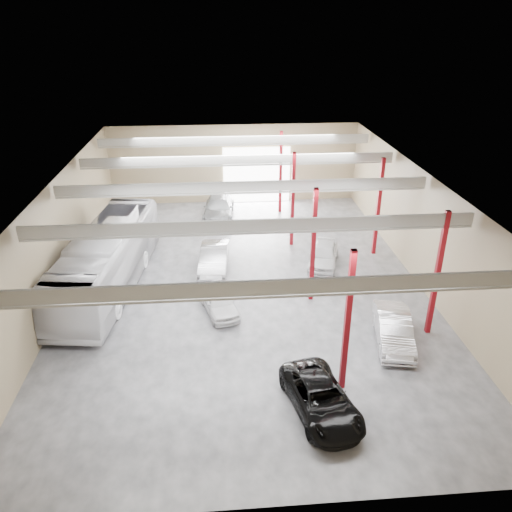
{
  "coord_description": "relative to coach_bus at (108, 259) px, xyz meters",
  "views": [
    {
      "loc": [
        -1.63,
        -27.79,
        15.5
      ],
      "look_at": [
        0.62,
        -0.35,
        2.2
      ],
      "focal_mm": 35.0,
      "sensor_mm": 36.0,
      "label": 1
    }
  ],
  "objects": [
    {
      "name": "car_right_far",
      "position": [
        14.0,
        1.91,
        -1.16
      ],
      "size": [
        3.07,
        4.92,
        1.56
      ],
      "primitive_type": "imported",
      "rotation": [
        0.0,
        0.0,
        -0.29
      ],
      "color": "white",
      "rests_on": "ground"
    },
    {
      "name": "black_sedan",
      "position": [
        11.0,
        -12.04,
        -1.23
      ],
      "size": [
        3.34,
        5.46,
        1.41
      ],
      "primitive_type": "imported",
      "rotation": [
        0.0,
        0.0,
        0.21
      ],
      "color": "black",
      "rests_on": "ground"
    },
    {
      "name": "coach_bus",
      "position": [
        0.0,
        0.0,
        0.0
      ],
      "size": [
        4.93,
        14.21,
        3.88
      ],
      "primitive_type": "imported",
      "rotation": [
        0.0,
        0.0,
        -0.12
      ],
      "color": "silver",
      "rests_on": "ground"
    },
    {
      "name": "car_row_b",
      "position": [
        6.52,
        1.67,
        -1.1
      ],
      "size": [
        2.21,
        5.25,
        1.69
      ],
      "primitive_type": "imported",
      "rotation": [
        0.0,
        0.0,
        -0.08
      ],
      "color": "#A5A6AA",
      "rests_on": "ground"
    },
    {
      "name": "depot_shell",
      "position": [
        8.63,
        -0.05,
        3.04
      ],
      "size": [
        22.12,
        32.12,
        7.06
      ],
      "color": "#3F4044",
      "rests_on": "ground"
    },
    {
      "name": "car_right_near",
      "position": [
        15.77,
        -7.32,
        -1.14
      ],
      "size": [
        2.57,
        5.06,
        1.59
      ],
      "primitive_type": "imported",
      "rotation": [
        0.0,
        0.0,
        -0.19
      ],
      "color": "silver",
      "rests_on": "ground"
    },
    {
      "name": "car_row_c",
      "position": [
        6.98,
        11.47,
        -1.08
      ],
      "size": [
        2.9,
        6.11,
        1.72
      ],
      "primitive_type": "imported",
      "rotation": [
        0.0,
        0.0,
        -0.08
      ],
      "color": "slate",
      "rests_on": "ground"
    },
    {
      "name": "car_row_a",
      "position": [
        6.75,
        -3.53,
        -1.26
      ],
      "size": [
        2.6,
        4.29,
        1.37
      ],
      "primitive_type": "imported",
      "rotation": [
        0.0,
        0.0,
        0.26
      ],
      "color": "white",
      "rests_on": "ground"
    }
  ]
}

